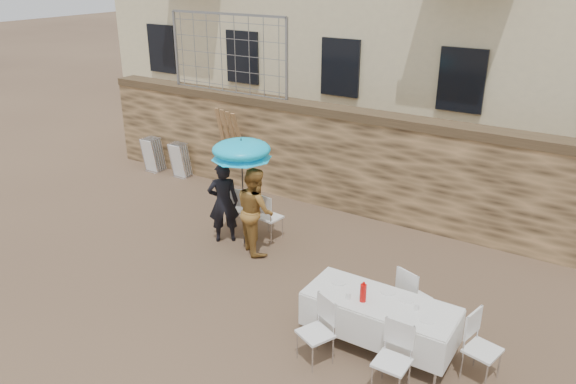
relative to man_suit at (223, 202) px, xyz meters
The scene contains 17 objects.
ground 2.70m from the man_suit, 63.78° to the right, with size 80.00×80.00×0.00m, color brown.
stone_wall 2.93m from the man_suit, 67.06° to the left, with size 13.00×0.50×2.20m, color olive.
chain_link_fence 4.00m from the man_suit, 124.70° to the left, with size 3.20×0.06×1.80m, color gray, non-canonical shape.
man_suit is the anchor object (origin of this frame).
woman_dress 0.75m from the man_suit, ahead, with size 0.80×0.62×1.65m, color gold.
umbrella 1.12m from the man_suit, 14.04° to the left, with size 1.13×1.13×1.97m.
couple_chair_left 0.64m from the man_suit, 90.00° to the left, with size 0.48×0.48×0.96m, color white, non-canonical shape.
couple_chair_right 0.95m from the man_suit, 38.16° to the left, with size 0.48×0.48×0.96m, color white, non-canonical shape.
banquet_table 4.16m from the man_suit, 20.50° to the right, with size 2.10×0.85×0.78m.
soda_bottle 4.03m from the man_suit, 23.49° to the right, with size 0.09×0.09×0.26m, color red.
table_chair_front_left 3.98m from the man_suit, 33.80° to the right, with size 0.48×0.48×0.96m, color white, non-canonical shape.
table_chair_front_right 4.93m from the man_suit, 26.65° to the right, with size 0.48×0.48×0.96m, color white, non-canonical shape.
table_chair_back 4.16m from the man_suit, ahead, with size 0.48×0.48×0.96m, color white, non-canonical shape.
table_chair_side 5.48m from the man_suit, 14.37° to the right, with size 0.48×0.48×0.96m, color white, non-canonical shape.
chair_stack_left 4.63m from the man_suit, 150.32° to the left, with size 0.46×0.47×0.92m, color white, non-canonical shape.
chair_stack_right 3.88m from the man_suit, 143.70° to the left, with size 0.46×0.40×0.92m, color white, non-canonical shape.
wood_planks 2.81m from the man_suit, 122.70° to the left, with size 0.70×0.20×2.00m, color #A37749, non-canonical shape.
Camera 1 is at (5.18, -5.38, 5.10)m, focal length 35.00 mm.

